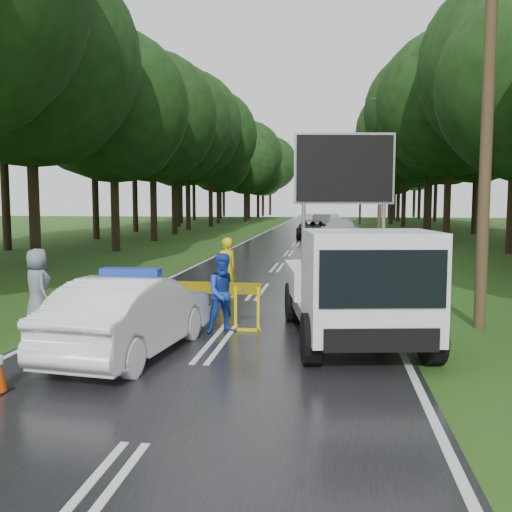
% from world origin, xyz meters
% --- Properties ---
extents(ground, '(160.00, 160.00, 0.00)m').
position_xyz_m(ground, '(0.00, 0.00, 0.00)').
color(ground, '#1D4D16').
rests_on(ground, ground).
extents(road, '(7.00, 140.00, 0.02)m').
position_xyz_m(road, '(0.00, 30.00, 0.01)').
color(road, black).
rests_on(road, ground).
extents(guardrail, '(0.12, 60.06, 0.70)m').
position_xyz_m(guardrail, '(3.70, 29.67, 0.55)').
color(guardrail, gray).
rests_on(guardrail, ground).
extents(utility_pole_near, '(1.40, 0.24, 10.00)m').
position_xyz_m(utility_pole_near, '(5.20, 2.00, 5.06)').
color(utility_pole_near, '#43331F').
rests_on(utility_pole_near, ground).
extents(utility_pole_mid, '(1.40, 0.24, 10.00)m').
position_xyz_m(utility_pole_mid, '(5.20, 28.00, 5.06)').
color(utility_pole_mid, '#43331F').
rests_on(utility_pole_mid, ground).
extents(utility_pole_far, '(1.40, 0.24, 10.00)m').
position_xyz_m(utility_pole_far, '(5.20, 54.00, 5.06)').
color(utility_pole_far, '#43331F').
rests_on(utility_pole_far, ground).
extents(police_sedan, '(1.93, 4.28, 1.50)m').
position_xyz_m(police_sedan, '(-1.29, -0.99, 0.69)').
color(police_sedan, white).
rests_on(police_sedan, ground).
extents(work_truck, '(2.94, 5.26, 3.98)m').
position_xyz_m(work_truck, '(2.54, 0.32, 1.08)').
color(work_truck, gray).
rests_on(work_truck, ground).
extents(barrier, '(2.44, 0.16, 1.01)m').
position_xyz_m(barrier, '(-0.51, 1.00, 0.76)').
color(barrier, yellow).
rests_on(barrier, ground).
extents(officer, '(0.72, 0.70, 1.67)m').
position_xyz_m(officer, '(-0.70, 4.70, 0.83)').
color(officer, yellow).
rests_on(officer, ground).
extents(civilian, '(0.96, 0.88, 1.61)m').
position_xyz_m(civilian, '(-0.01, 0.83, 0.81)').
color(civilian, '#1B3FB2').
rests_on(civilian, ground).
extents(bystander_right, '(0.94, 0.95, 1.66)m').
position_xyz_m(bystander_right, '(-4.06, 0.95, 0.83)').
color(bystander_right, slate).
rests_on(bystander_right, ground).
extents(queue_car_first, '(2.04, 4.27, 1.41)m').
position_xyz_m(queue_car_first, '(2.54, 17.34, 0.70)').
color(queue_car_first, '#45494D').
rests_on(queue_car_first, ground).
extents(queue_car_second, '(2.49, 5.52, 1.57)m').
position_xyz_m(queue_car_second, '(2.60, 23.34, 0.79)').
color(queue_car_second, '#A7A9AF').
rests_on(queue_car_second, ground).
extents(queue_car_third, '(2.17, 4.62, 1.28)m').
position_xyz_m(queue_car_third, '(0.80, 29.34, 0.64)').
color(queue_car_third, black).
rests_on(queue_car_third, ground).
extents(queue_car_fourth, '(1.60, 4.28, 1.40)m').
position_xyz_m(queue_car_fourth, '(1.18, 40.22, 0.70)').
color(queue_car_fourth, '#383B3F').
rests_on(queue_car_fourth, ground).
extents(cone_center, '(0.30, 0.30, 0.64)m').
position_xyz_m(cone_center, '(-1.00, 1.70, 0.31)').
color(cone_center, black).
rests_on(cone_center, ground).
extents(cone_far, '(0.32, 0.32, 0.68)m').
position_xyz_m(cone_far, '(1.31, 4.51, 0.33)').
color(cone_far, black).
rests_on(cone_far, ground).
extents(cone_left_mid, '(0.35, 0.35, 0.73)m').
position_xyz_m(cone_left_mid, '(-3.40, 2.33, 0.35)').
color(cone_left_mid, black).
rests_on(cone_left_mid, ground).
extents(cone_right, '(0.33, 0.33, 0.70)m').
position_xyz_m(cone_right, '(3.50, 2.08, 0.34)').
color(cone_right, black).
rests_on(cone_right, ground).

